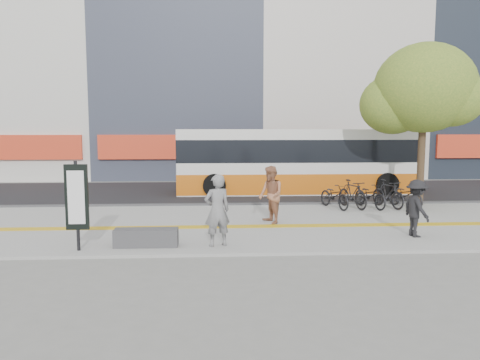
{
  "coord_description": "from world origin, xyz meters",
  "views": [
    {
      "loc": [
        -0.87,
        -12.63,
        3.05
      ],
      "look_at": [
        -0.04,
        2.0,
        1.4
      ],
      "focal_mm": 34.16,
      "sensor_mm": 36.0,
      "label": 1
    }
  ],
  "objects": [
    {
      "name": "pedestrian_tan",
      "position": [
        0.9,
        1.45,
        0.99
      ],
      "size": [
        0.93,
        1.05,
        1.81
      ],
      "primitive_type": "imported",
      "rotation": [
        0.0,
        0.0,
        -1.25
      ],
      "color": "#A36A4B",
      "rests_on": "sidewalk"
    },
    {
      "name": "pedestrian_dark",
      "position": [
        4.69,
        -0.54,
        0.87
      ],
      "size": [
        0.73,
        1.1,
        1.58
      ],
      "primitive_type": "imported",
      "rotation": [
        0.0,
        0.0,
        1.72
      ],
      "color": "black",
      "rests_on": "sidewalk"
    },
    {
      "name": "tactile_strip",
      "position": [
        0.0,
        1.0,
        0.09
      ],
      "size": [
        40.0,
        0.45,
        0.01
      ],
      "primitive_type": "cube",
      "color": "gold",
      "rests_on": "sidewalk"
    },
    {
      "name": "bicycle_row",
      "position": [
        4.97,
        4.0,
        0.58
      ],
      "size": [
        3.88,
        1.93,
        1.06
      ],
      "color": "black",
      "rests_on": "sidewalk"
    },
    {
      "name": "ground",
      "position": [
        0.0,
        0.0,
        0.0
      ],
      "size": [
        120.0,
        120.0,
        0.0
      ],
      "primitive_type": "plane",
      "color": "slate",
      "rests_on": "ground"
    },
    {
      "name": "sidewalk",
      "position": [
        0.0,
        1.5,
        0.04
      ],
      "size": [
        40.0,
        7.0,
        0.08
      ],
      "primitive_type": "cube",
      "color": "gray",
      "rests_on": "ground"
    },
    {
      "name": "street_tree",
      "position": [
        7.18,
        4.82,
        4.51
      ],
      "size": [
        4.4,
        3.8,
        6.31
      ],
      "color": "#322117",
      "rests_on": "sidewalk"
    },
    {
      "name": "curb",
      "position": [
        0.0,
        5.0,
        0.07
      ],
      "size": [
        40.0,
        0.25,
        0.14
      ],
      "primitive_type": "cube",
      "color": "#323235",
      "rests_on": "ground"
    },
    {
      "name": "bench",
      "position": [
        -2.6,
        -1.2,
        0.3
      ],
      "size": [
        1.6,
        0.45,
        0.45
      ],
      "primitive_type": "cube",
      "color": "#323235",
      "rests_on": "sidewalk"
    },
    {
      "name": "seated_woman",
      "position": [
        -0.8,
        -1.27,
        1.0
      ],
      "size": [
        0.77,
        0.62,
        1.84
      ],
      "primitive_type": "imported",
      "rotation": [
        0.0,
        0.0,
        3.45
      ],
      "color": "black",
      "rests_on": "sidewalk"
    },
    {
      "name": "bus",
      "position": [
        3.02,
        8.5,
        1.45
      ],
      "size": [
        11.12,
        2.64,
        2.96
      ],
      "color": "silver",
      "rests_on": "street"
    },
    {
      "name": "street",
      "position": [
        0.0,
        9.0,
        0.03
      ],
      "size": [
        40.0,
        8.0,
        0.06
      ],
      "primitive_type": "cube",
      "color": "black",
      "rests_on": "ground"
    },
    {
      "name": "signboard",
      "position": [
        -4.2,
        -1.51,
        1.37
      ],
      "size": [
        0.55,
        0.1,
        2.2
      ],
      "color": "black",
      "rests_on": "sidewalk"
    }
  ]
}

